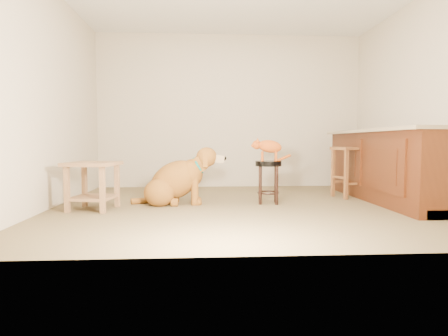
{
  "coord_description": "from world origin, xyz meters",
  "views": [
    {
      "loc": [
        -0.49,
        -4.47,
        0.78
      ],
      "look_at": [
        -0.21,
        0.19,
        0.45
      ],
      "focal_mm": 30.0,
      "sensor_mm": 36.0,
      "label": 1
    }
  ],
  "objects": [
    {
      "name": "room_shell",
      "position": [
        0.0,
        0.0,
        1.68
      ],
      "size": [
        4.54,
        4.04,
        2.62
      ],
      "color": "#C2B69C",
      "rests_on": "ground"
    },
    {
      "name": "golden_retriever",
      "position": [
        -0.81,
        0.2,
        0.28
      ],
      "size": [
        1.2,
        0.59,
        0.76
      ],
      "rotation": [
        0.0,
        0.0,
        0.02
      ],
      "color": "brown",
      "rests_on": "ground"
    },
    {
      "name": "side_table",
      "position": [
        -1.73,
        -0.15,
        0.36
      ],
      "size": [
        0.61,
        0.61,
        0.55
      ],
      "rotation": [
        0.0,
        0.0,
        -0.17
      ],
      "color": "olive",
      "rests_on": "ground"
    },
    {
      "name": "tabby_kitten",
      "position": [
        0.34,
        0.18,
        0.71
      ],
      "size": [
        0.52,
        0.19,
        0.32
      ],
      "rotation": [
        0.0,
        0.0,
        -0.15
      ],
      "color": "#9D410F",
      "rests_on": "padded_stool"
    },
    {
      "name": "wood_stool",
      "position": [
        1.56,
        0.62,
        0.37
      ],
      "size": [
        0.46,
        0.46,
        0.7
      ],
      "rotation": [
        0.0,
        0.0,
        0.24
      ],
      "color": "brown",
      "rests_on": "ground"
    },
    {
      "name": "padded_stool",
      "position": [
        0.35,
        0.18,
        0.38
      ],
      "size": [
        0.33,
        0.33,
        0.54
      ],
      "rotation": [
        0.0,
        0.0,
        -0.15
      ],
      "color": "black",
      "rests_on": "ground"
    },
    {
      "name": "floor",
      "position": [
        0.0,
        0.0,
        0.0
      ],
      "size": [
        4.5,
        4.0,
        0.01
      ],
      "primitive_type": "cube",
      "color": "brown",
      "rests_on": "ground"
    },
    {
      "name": "cabinet_run",
      "position": [
        1.94,
        0.3,
        0.44
      ],
      "size": [
        0.7,
        2.56,
        0.94
      ],
      "color": "#48200C",
      "rests_on": "ground"
    }
  ]
}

